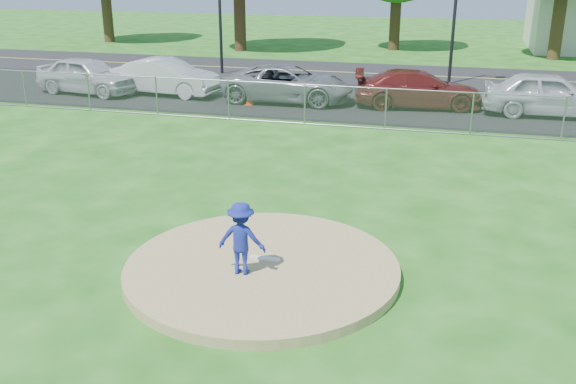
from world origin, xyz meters
name	(u,v)px	position (x,y,z in m)	size (l,w,h in m)	color
ground	(348,142)	(0.00, 10.00, 0.00)	(120.00, 120.00, 0.00)	#195913
pitchers_mound	(262,268)	(0.00, 0.00, 0.10)	(5.40, 5.40, 0.20)	tan
pitching_rubber	(265,259)	(0.00, 0.20, 0.22)	(0.60, 0.15, 0.04)	white
chain_link_fence	(358,108)	(0.00, 12.00, 0.75)	(40.00, 0.06, 1.50)	gray
parking_lot	(374,103)	(0.00, 16.50, 0.01)	(50.00, 8.00, 0.01)	black
street	(392,74)	(0.00, 24.00, 0.00)	(60.00, 7.00, 0.01)	black
traffic_signal_left	(224,9)	(-8.76, 22.00, 3.36)	(1.28, 0.20, 5.60)	black
pitcher	(241,238)	(-0.26, -0.44, 0.91)	(0.92, 0.53, 1.42)	navy
traffic_cone	(249,98)	(-5.06, 14.68, 0.32)	(0.32, 0.32, 0.62)	red
parked_car_silver	(87,75)	(-12.98, 15.17, 0.84)	(1.96, 4.87, 1.66)	silver
parked_car_white	(166,77)	(-9.38, 15.82, 0.82)	(1.71, 4.91, 1.62)	silver
parked_car_gray	(288,84)	(-3.65, 15.77, 0.79)	(2.58, 5.60, 1.56)	gray
parked_car_darkred	(418,89)	(1.87, 16.08, 0.77)	(2.14, 5.25, 1.52)	maroon
parked_car_pearl	(549,94)	(6.93, 15.82, 0.86)	(2.02, 5.02, 1.71)	silver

